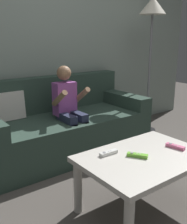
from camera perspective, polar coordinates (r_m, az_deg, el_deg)
name	(u,v)px	position (r m, az deg, el deg)	size (l,w,h in m)	color
ground_plane	(159,223)	(2.01, 13.71, -21.81)	(10.02, 10.02, 0.00)	#4C4742
wall_back	(33,33)	(3.06, -12.61, 16.09)	(5.01, 0.05, 2.50)	gray
couch	(62,126)	(2.90, -6.73, -3.06)	(1.79, 0.80, 0.79)	#2D4238
person_seated_on_couch	(69,107)	(2.68, -5.16, 1.09)	(0.31, 0.38, 0.94)	#282D47
coffee_table	(144,164)	(1.93, 10.69, -10.86)	(0.87, 0.61, 0.42)	beige
game_remote_lime_near_edge	(137,155)	(1.87, 9.27, -9.06)	(0.11, 0.14, 0.03)	#72C638
game_remote_white_center	(109,153)	(1.88, 3.22, -8.65)	(0.14, 0.04, 0.03)	white
game_remote_pink_far_corner	(175,146)	(2.07, 16.93, -7.01)	(0.06, 0.14, 0.03)	pink
floor_lamp	(152,17)	(3.48, 12.37, 19.15)	(0.32, 0.32, 1.67)	black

